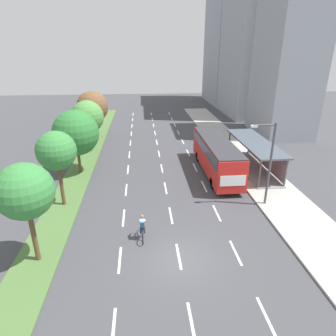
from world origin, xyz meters
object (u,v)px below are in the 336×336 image
Objects in this scene: median_tree_nearest at (25,192)px; streetlight at (269,159)px; bus_shelter at (257,152)px; bus at (216,153)px; median_tree_fourth at (87,117)px; cyclist at (142,228)px; median_tree_fifth at (92,107)px; median_tree_third at (76,133)px; median_tree_second at (56,151)px.

streetlight reaches higher than median_tree_nearest.
bus is at bearing -174.69° from bus_shelter.
bus_shelter is at bearing -22.38° from median_tree_fourth.
cyclist is 0.31× the size of median_tree_nearest.
median_tree_fifth is (-6.42, 24.63, 3.44)m from cyclist.
median_tree_third is 1.03× the size of median_tree_fourth.
median_tree_third reaches higher than cyclist.
cyclist is at bearing -159.46° from streetlight.
cyclist is 8.74m from median_tree_second.
median_tree_fifth is 26.43m from streetlight.
streetlight is (2.17, -6.82, 1.82)m from bus.
streetlight reaches higher than median_tree_fifth.
median_tree_nearest is at bearing -161.66° from streetlight.
streetlight is (15.96, -21.06, -0.34)m from median_tree_fifth.
bus_shelter is at bearing -37.46° from median_tree_fifth.
median_tree_third is 17.52m from streetlight.
cyclist is 0.29× the size of median_tree_third.
median_tree_nearest is at bearing -90.09° from median_tree_third.
cyclist is at bearing -125.34° from bus.
bus_shelter is 1.68× the size of median_tree_nearest.
bus is 1.87× the size of median_tree_fourth.
median_tree_third is at bearing -90.30° from median_tree_fourth.
median_tree_second is (-17.79, -5.84, 2.68)m from bus_shelter.
streetlight is at bearing -72.36° from bus.
median_tree_fourth is at bearing 150.20° from bus.
median_tree_nearest reaches higher than bus.
bus_shelter is 0.89× the size of bus.
median_tree_second reaches higher than bus.
median_tree_nearest reaches higher than median_tree_second.
cyclist is 19.37m from median_tree_fourth.
streetlight reaches higher than bus.
bus_shelter is at bearing -2.33° from median_tree_third.
median_tree_nearest is 26.25m from median_tree_fifth.
streetlight is (15.63, 5.18, -0.62)m from median_tree_nearest.
cyclist is at bearing -75.39° from median_tree_fifth.
cyclist is at bearing -38.85° from median_tree_second.
bus_shelter is 5.52× the size of cyclist.
bus is at bearing 54.66° from cyclist.
bus is 1.90× the size of median_tree_second.
bus_shelter is 21.81m from median_tree_nearest.
median_tree_third is 0.99× the size of median_tree_fifth.
cyclist is 10.65m from streetlight.
median_tree_nearest is at bearing -165.21° from cyclist.
bus is 12.80m from cyclist.
bus_shelter is 1.61× the size of median_tree_fifth.
median_tree_third is (-13.44, 1.12, 2.06)m from bus.
cyclist is 13.44m from median_tree_third.
median_tree_fifth is (-0.28, 19.68, -0.32)m from median_tree_second.
median_tree_second is 0.95× the size of median_tree_fifth.
median_tree_second is at bearing -90.45° from median_tree_fourth.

